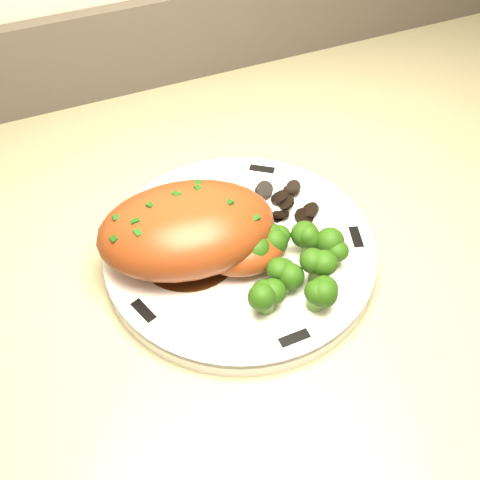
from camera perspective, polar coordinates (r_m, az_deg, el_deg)
name	(u,v)px	position (r m, az deg, el deg)	size (l,w,h in m)	color
plate	(240,252)	(0.62, 0.00, -1.19)	(0.28, 0.28, 0.02)	white
rim_accent_0	(262,169)	(0.69, 2.10, 6.72)	(0.03, 0.01, 0.00)	black
rim_accent_1	(144,204)	(0.66, -9.08, 3.36)	(0.03, 0.01, 0.00)	black
rim_accent_2	(144,311)	(0.57, -9.13, -6.66)	(0.03, 0.01, 0.00)	black
rim_accent_3	(294,338)	(0.55, 5.18, -9.26)	(0.03, 0.01, 0.00)	black
rim_accent_4	(356,237)	(0.63, 10.94, 0.27)	(0.03, 0.01, 0.00)	black
gravy_pool	(189,252)	(0.61, -4.88, -1.10)	(0.10, 0.10, 0.00)	#371B0A
chicken_breast	(193,231)	(0.58, -4.46, 0.84)	(0.19, 0.14, 0.07)	brown
mushroom_pile	(288,207)	(0.65, 4.55, 3.12)	(0.08, 0.06, 0.02)	black
broccoli_florets	(295,263)	(0.57, 5.26, -2.17)	(0.11, 0.10, 0.04)	#5E8A3A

